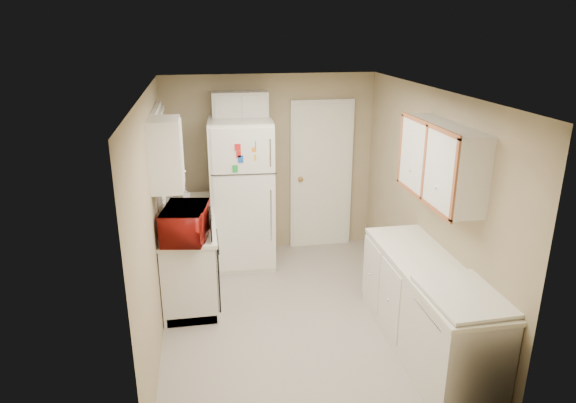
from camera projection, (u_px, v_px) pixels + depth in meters
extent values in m
plane|color=#BBB2A5|center=(296.00, 317.00, 5.54)|extent=(3.80, 3.80, 0.00)
plane|color=white|center=(297.00, 92.00, 4.76)|extent=(3.80, 3.80, 0.00)
plane|color=tan|center=(153.00, 221.00, 4.92)|extent=(3.80, 3.80, 0.00)
plane|color=tan|center=(428.00, 205.00, 5.37)|extent=(3.80, 3.80, 0.00)
plane|color=tan|center=(270.00, 165.00, 6.92)|extent=(2.80, 2.80, 0.00)
plane|color=tan|center=(350.00, 311.00, 3.38)|extent=(2.80, 2.80, 0.00)
cube|color=silver|center=(191.00, 252.00, 6.05)|extent=(0.60, 1.80, 0.90)
cube|color=black|center=(217.00, 269.00, 5.53)|extent=(0.03, 0.58, 0.72)
cube|color=gray|center=(188.00, 215.00, 6.06)|extent=(0.54, 0.74, 0.16)
imported|color=#A01811|center=(186.00, 225.00, 5.24)|extent=(0.67, 0.44, 0.41)
imported|color=white|center=(185.00, 195.00, 6.33)|extent=(0.12, 0.12, 0.20)
cube|color=silver|center=(161.00, 155.00, 5.78)|extent=(0.10, 0.98, 1.08)
cube|color=silver|center=(166.00, 155.00, 4.95)|extent=(0.30, 0.45, 0.70)
cube|color=white|center=(242.00, 193.00, 6.55)|extent=(0.82, 0.80, 1.90)
cube|color=silver|center=(240.00, 108.00, 6.45)|extent=(0.70, 0.30, 0.40)
cube|color=white|center=(321.00, 176.00, 7.05)|extent=(0.86, 0.06, 2.08)
cube|color=silver|center=(427.00, 310.00, 4.82)|extent=(0.60, 2.00, 0.90)
cube|color=white|center=(461.00, 342.00, 4.29)|extent=(0.66, 0.80, 0.95)
cube|color=silver|center=(441.00, 162.00, 4.69)|extent=(0.30, 1.20, 0.70)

